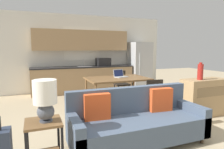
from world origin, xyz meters
The scene contains 13 objects.
ground_plane centered at (0.00, 0.00, 0.00)m, with size 20.00×20.00×0.00m, color tan.
wall_back centered at (0.00, 4.63, 1.36)m, with size 6.40×0.07×2.70m.
kitchen_counter centered at (0.01, 4.33, 0.84)m, with size 3.52×0.65×2.15m.
refrigerator centered at (2.17, 4.20, 0.88)m, with size 0.73×0.79×1.75m.
dining_table centered at (0.35, 2.11, 0.71)m, with size 1.53×0.99×0.77m.
couch centered at (-0.15, 0.19, 0.34)m, with size 2.15×0.80×0.87m.
side_table centered at (-1.55, 0.06, 0.40)m, with size 0.44×0.44×0.60m.
table_lamp centered at (-1.52, 0.04, 0.91)m, with size 0.29×0.29×0.53m.
credenza centered at (1.93, 0.82, 0.42)m, with size 1.04×0.44×0.84m.
vase centered at (1.74, 0.78, 1.01)m, with size 0.12×0.12×0.38m.
dining_chair_near_right centered at (0.83, 1.27, 0.48)m, with size 0.45×0.45×0.83m.
dining_chair_far_right centered at (0.84, 2.99, 0.48)m, with size 0.44×0.44×0.83m.
laptop centered at (0.47, 2.23, 0.82)m, with size 0.37×0.33×0.20m.
Camera 1 is at (-1.64, -2.51, 1.51)m, focal length 32.00 mm.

